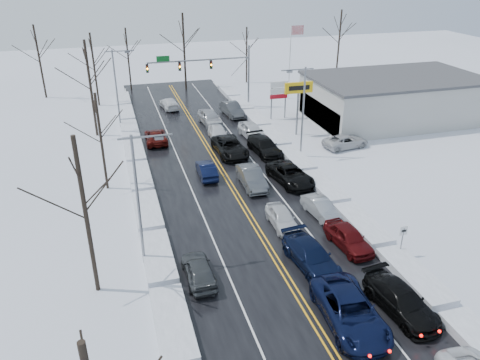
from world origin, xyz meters
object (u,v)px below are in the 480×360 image
object	(u,v)px
traffic_signal_mast	(211,68)
dealership_building	(394,98)
flagpole	(291,56)
tires_plus_sign	(299,91)
oncoming_car_0	(207,177)

from	to	relation	value
traffic_signal_mast	dealership_building	world-z (taller)	traffic_signal_mast
flagpole	tires_plus_sign	bearing A→B (deg)	-108.44
flagpole	traffic_signal_mast	bearing A→B (deg)	-170.27
traffic_signal_mast	oncoming_car_0	bearing A→B (deg)	-104.26
dealership_building	oncoming_car_0	distance (m)	27.68
tires_plus_sign	dealership_building	xyz separation A→B (m)	(13.48, 2.01, -2.34)
flagpole	oncoming_car_0	distance (m)	28.40
traffic_signal_mast	flagpole	distance (m)	11.90
traffic_signal_mast	flagpole	bearing A→B (deg)	9.73
flagpole	dealership_building	bearing A→B (deg)	-53.73
tires_plus_sign	dealership_building	bearing A→B (deg)	8.47
tires_plus_sign	oncoming_car_0	size ratio (longest dim) A/B	1.43
flagpole	dealership_building	xyz separation A→B (m)	(8.80, -12.00, -3.27)
dealership_building	oncoming_car_0	xyz separation A→B (m)	(-25.64, -10.10, -2.66)
dealership_building	oncoming_car_0	world-z (taller)	dealership_building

